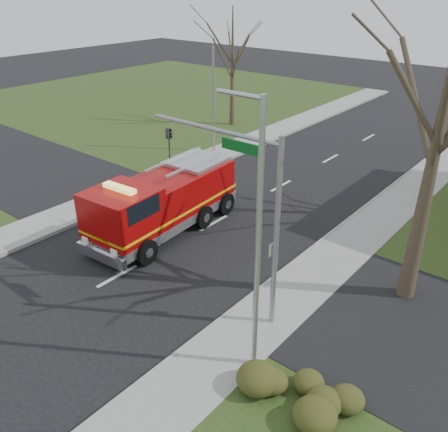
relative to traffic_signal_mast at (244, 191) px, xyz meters
The scene contains 10 objects.
ground 7.18m from the traffic_signal_mast, 163.94° to the right, with size 120.00×120.00×0.00m, color black.
sidewalk_right 4.97m from the traffic_signal_mast, 56.58° to the right, with size 2.40×80.00×0.15m, color gray.
sidewalk_left 12.41m from the traffic_signal_mast, behind, with size 2.40×80.00×0.15m, color gray.
hedge_corner 6.14m from the traffic_signal_mast, 33.41° to the right, with size 2.80×2.00×0.90m, color #2D3312.
bare_tree_near 6.78m from the traffic_signal_mast, 46.37° to the left, with size 6.00×6.00×12.00m.
bare_tree_left 23.97m from the traffic_signal_mast, 129.43° to the left, with size 4.50×4.50×9.00m.
traffic_signal_mast is the anchor object (origin of this frame).
streetlight_pole 2.78m from the traffic_signal_mast, 46.02° to the right, with size 1.48×0.16×8.40m.
utility_pole_far 17.38m from the traffic_signal_mast, 133.85° to the left, with size 0.14×0.14×7.00m, color gray.
fire_engine 7.68m from the traffic_signal_mast, 159.71° to the left, with size 3.50×8.10×3.19m.
Camera 1 is at (13.50, -9.62, 10.82)m, focal length 38.00 mm.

